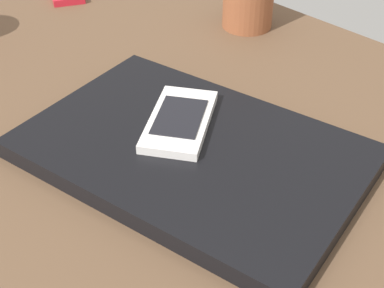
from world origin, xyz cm
name	(u,v)px	position (x,y,z in cm)	size (l,w,h in cm)	color
desk_surface	(146,151)	(0.00, 0.00, 1.50)	(120.00, 80.00, 3.00)	brown
laptop_closed	(192,151)	(5.87, 1.51, 4.01)	(34.82, 23.06, 2.01)	black
cell_phone_on_laptop	(180,121)	(2.44, 2.95, 5.55)	(11.89, 13.41, 1.14)	silver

